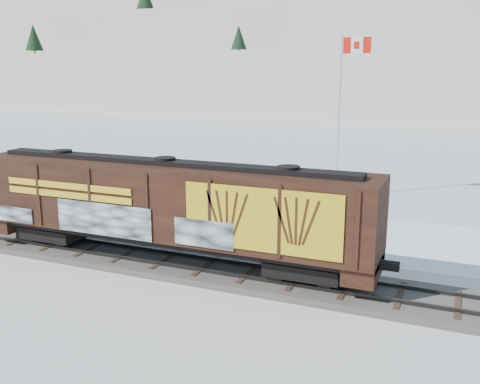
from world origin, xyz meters
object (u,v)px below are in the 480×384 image
at_px(hopper_railcar, 166,203).
at_px(car_silver, 211,208).
at_px(car_dark, 309,226).
at_px(flagpole, 340,141).
at_px(car_white, 219,202).

bearing_deg(hopper_railcar, car_silver, 100.87).
distance_m(hopper_railcar, car_dark, 7.94).
xyz_separation_m(flagpole, car_white, (-5.42, -7.40, -3.00)).
xyz_separation_m(car_white, car_dark, (6.11, -2.23, -0.16)).
height_order(flagpole, car_silver, flagpole).
bearing_deg(car_silver, car_dark, -77.25).
relative_size(hopper_railcar, flagpole, 1.70).
xyz_separation_m(hopper_railcar, flagpole, (4.00, 15.69, 1.05)).
bearing_deg(flagpole, car_dark, -85.92).
bearing_deg(car_dark, car_silver, 76.85).
bearing_deg(hopper_railcar, flagpole, 75.70).
height_order(hopper_railcar, car_white, hopper_railcar).
xyz_separation_m(hopper_railcar, car_silver, (-1.40, 7.29, -2.11)).
height_order(car_white, car_dark, car_white).
distance_m(flagpole, car_dark, 10.16).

